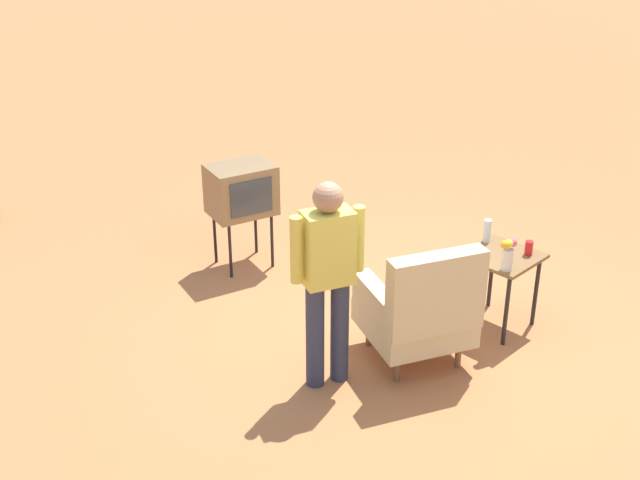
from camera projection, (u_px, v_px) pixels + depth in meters
ground_plane at (404, 339)px, 6.90m from camera, size 60.00×60.00×0.00m
armchair at (421, 308)px, 6.38m from camera, size 1.02×1.03×1.06m
side_table at (501, 265)px, 6.87m from camera, size 0.56×0.56×0.67m
tv_on_stand at (241, 190)px, 7.78m from camera, size 0.70×0.58×1.03m
person_standing at (328, 273)px, 5.97m from camera, size 0.53×0.34×1.64m
soda_can_red at (529, 248)px, 6.80m from camera, size 0.07×0.07×0.12m
bottle_short_clear at (487, 231)px, 7.01m from camera, size 0.06×0.06×0.20m
flower_vase at (508, 253)px, 6.52m from camera, size 0.15×0.10×0.27m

